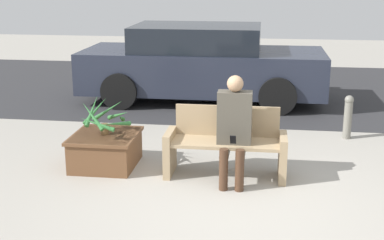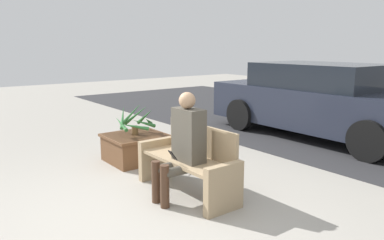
{
  "view_description": "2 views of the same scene",
  "coord_description": "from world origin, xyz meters",
  "px_view_note": "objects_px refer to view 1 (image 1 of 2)",
  "views": [
    {
      "loc": [
        0.21,
        -5.32,
        2.45
      ],
      "look_at": [
        -0.66,
        1.07,
        0.65
      ],
      "focal_mm": 50.0,
      "sensor_mm": 36.0,
      "label": 1
    },
    {
      "loc": [
        3.32,
        -1.73,
        1.79
      ],
      "look_at": [
        -0.63,
        1.27,
        0.81
      ],
      "focal_mm": 35.0,
      "sensor_mm": 36.0,
      "label": 2
    }
  ],
  "objects_px": {
    "person_seated": "(234,125)",
    "planter_box": "(106,149)",
    "parked_car": "(202,63)",
    "potted_plant": "(105,117)",
    "bench": "(226,144)",
    "bollard_post": "(348,116)"
  },
  "relations": [
    {
      "from": "planter_box",
      "to": "bollard_post",
      "type": "xyz_separation_m",
      "value": [
        3.27,
        1.64,
        0.12
      ]
    },
    {
      "from": "potted_plant",
      "to": "bollard_post",
      "type": "distance_m",
      "value": 3.66
    },
    {
      "from": "person_seated",
      "to": "parked_car",
      "type": "height_order",
      "value": "parked_car"
    },
    {
      "from": "bollard_post",
      "to": "person_seated",
      "type": "bearing_deg",
      "value": -130.08
    },
    {
      "from": "planter_box",
      "to": "potted_plant",
      "type": "xyz_separation_m",
      "value": [
        0.01,
        0.0,
        0.42
      ]
    },
    {
      "from": "parked_car",
      "to": "planter_box",
      "type": "bearing_deg",
      "value": -101.89
    },
    {
      "from": "person_seated",
      "to": "potted_plant",
      "type": "bearing_deg",
      "value": 170.71
    },
    {
      "from": "bench",
      "to": "planter_box",
      "type": "distance_m",
      "value": 1.58
    },
    {
      "from": "bench",
      "to": "bollard_post",
      "type": "distance_m",
      "value": 2.44
    },
    {
      "from": "person_seated",
      "to": "bollard_post",
      "type": "xyz_separation_m",
      "value": [
        1.6,
        1.91,
        -0.34
      ]
    },
    {
      "from": "person_seated",
      "to": "parked_car",
      "type": "bearing_deg",
      "value": 102.1
    },
    {
      "from": "planter_box",
      "to": "parked_car",
      "type": "relative_size",
      "value": 0.19
    },
    {
      "from": "person_seated",
      "to": "planter_box",
      "type": "relative_size",
      "value": 1.44
    },
    {
      "from": "person_seated",
      "to": "planter_box",
      "type": "distance_m",
      "value": 1.75
    },
    {
      "from": "bench",
      "to": "potted_plant",
      "type": "bearing_deg",
      "value": 176.11
    },
    {
      "from": "person_seated",
      "to": "planter_box",
      "type": "bearing_deg",
      "value": 170.9
    },
    {
      "from": "parked_car",
      "to": "bollard_post",
      "type": "height_order",
      "value": "parked_car"
    },
    {
      "from": "parked_car",
      "to": "potted_plant",
      "type": "bearing_deg",
      "value": -101.75
    },
    {
      "from": "planter_box",
      "to": "potted_plant",
      "type": "height_order",
      "value": "potted_plant"
    },
    {
      "from": "bench",
      "to": "person_seated",
      "type": "height_order",
      "value": "person_seated"
    },
    {
      "from": "person_seated",
      "to": "bollard_post",
      "type": "height_order",
      "value": "person_seated"
    },
    {
      "from": "bench",
      "to": "parked_car",
      "type": "height_order",
      "value": "parked_car"
    }
  ]
}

